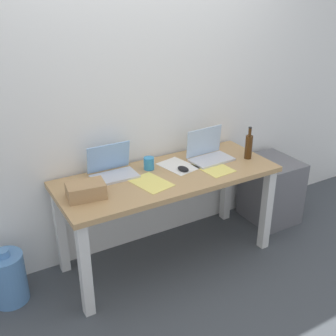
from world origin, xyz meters
name	(u,v)px	position (x,y,z in m)	size (l,w,h in m)	color
ground_plane	(168,257)	(0.00, 0.00, 0.00)	(8.00, 8.00, 0.00)	#42474C
back_wall	(143,91)	(0.00, 0.39, 1.30)	(5.20, 0.08, 2.60)	white
desk	(168,187)	(0.00, 0.00, 0.64)	(1.67, 0.66, 0.76)	tan
laptop_left	(112,169)	(-0.37, 0.18, 0.81)	(0.33, 0.23, 0.23)	silver
laptop_right	(209,153)	(0.42, 0.08, 0.81)	(0.35, 0.24, 0.25)	silver
beer_bottle	(249,146)	(0.71, -0.06, 0.86)	(0.06, 0.06, 0.27)	#47280F
computer_mouse	(183,169)	(0.13, -0.01, 0.77)	(0.06, 0.10, 0.03)	black
cardboard_box	(86,190)	(-0.65, -0.04, 0.81)	(0.25, 0.17, 0.10)	tan
coffee_mug	(149,163)	(-0.08, 0.15, 0.80)	(0.08, 0.08, 0.10)	#338CC6
paper_sheet_near_back	(178,166)	(0.14, 0.09, 0.76)	(0.21, 0.30, 0.00)	white
paper_yellow_folder	(151,183)	(-0.18, -0.07, 0.76)	(0.21, 0.30, 0.00)	#F4E06B
paper_sheet_front_right	(214,168)	(0.36, -0.08, 0.76)	(0.21, 0.30, 0.00)	#F4E06B
water_cooler_jug	(8,278)	(-1.21, 0.13, 0.19)	(0.25, 0.25, 0.42)	#598CC6
filing_cabinet	(271,190)	(1.14, 0.06, 0.30)	(0.40, 0.48, 0.59)	slate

